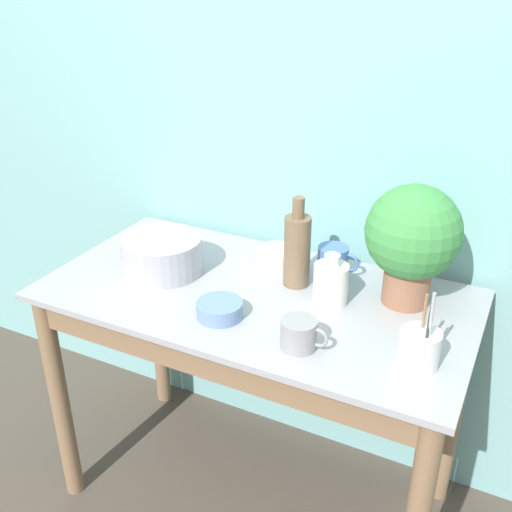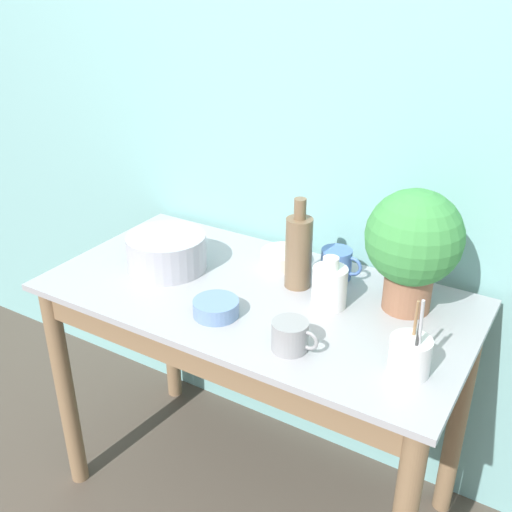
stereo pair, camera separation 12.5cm
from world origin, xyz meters
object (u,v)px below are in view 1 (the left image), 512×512
at_px(bowl_wash_large, 162,255).
at_px(bowl_small_blue, 220,309).
at_px(mug_blue, 333,261).
at_px(bottle_tall, 297,249).
at_px(potted_plant, 413,237).
at_px(mug_grey, 300,334).
at_px(bowl_small_cream, 278,257).
at_px(utensil_cup, 419,348).
at_px(bottle_short, 331,283).

bearing_deg(bowl_wash_large, bowl_small_blue, -27.55).
bearing_deg(mug_blue, bottle_tall, -126.57).
distance_m(potted_plant, mug_grey, 0.42).
distance_m(potted_plant, bowl_small_cream, 0.47).
xyz_separation_m(potted_plant, bowl_wash_large, (-0.73, -0.16, -0.15)).
relative_size(bowl_wash_large, mug_grey, 2.01).
relative_size(bowl_wash_large, bottle_tall, 0.90).
height_order(bottle_tall, utensil_cup, bottle_tall).
height_order(potted_plant, mug_blue, potted_plant).
xyz_separation_m(bottle_tall, bowl_small_cream, (-0.10, 0.10, -0.09)).
bearing_deg(potted_plant, bottle_tall, -172.40).
bearing_deg(bottle_short, mug_grey, -88.10).
bearing_deg(mug_blue, utensil_cup, -45.33).
bearing_deg(bottle_tall, mug_blue, 53.43).
bearing_deg(potted_plant, utensil_cup, -70.26).
bearing_deg(bowl_small_blue, potted_plant, 35.24).
relative_size(potted_plant, bowl_small_cream, 2.45).
xyz_separation_m(potted_plant, bottle_tall, (-0.32, -0.04, -0.09)).
distance_m(bottle_short, utensil_cup, 0.35).
xyz_separation_m(potted_plant, bowl_small_blue, (-0.44, -0.31, -0.18)).
bearing_deg(bowl_small_cream, potted_plant, -7.35).
relative_size(bowl_wash_large, bowl_small_cream, 1.76).
bearing_deg(bowl_wash_large, bottle_short, 5.78).
bearing_deg(bottle_tall, bowl_small_blue, -113.40).
relative_size(mug_blue, mug_grey, 1.05).
height_order(potted_plant, mug_grey, potted_plant).
bearing_deg(bottle_tall, mug_grey, -65.44).
distance_m(bowl_wash_large, mug_blue, 0.54).
bearing_deg(mug_blue, bowl_wash_large, -155.86).
height_order(bottle_tall, mug_grey, bottle_tall).
distance_m(bottle_short, bowl_small_cream, 0.28).
bearing_deg(bowl_small_blue, bottle_tall, 66.60).
bearing_deg(bowl_wash_large, mug_blue, 24.14).
distance_m(bowl_wash_large, utensil_cup, 0.84).
relative_size(bowl_wash_large, bowl_small_blue, 1.97).
bearing_deg(potted_plant, bottle_short, -152.39).
relative_size(mug_blue, bowl_small_cream, 0.92).
xyz_separation_m(mug_grey, bowl_small_blue, (-0.25, 0.04, -0.02)).
bearing_deg(potted_plant, bowl_small_cream, 172.65).
relative_size(mug_grey, bowl_small_cream, 0.88).
distance_m(potted_plant, bowl_wash_large, 0.76).
bearing_deg(mug_blue, mug_grey, -81.84).
xyz_separation_m(potted_plant, bottle_short, (-0.19, -0.10, -0.14)).
bearing_deg(utensil_cup, bowl_small_cream, 147.25).
xyz_separation_m(bottle_short, bowl_small_blue, (-0.24, -0.21, -0.04)).
distance_m(bottle_short, mug_blue, 0.17).
distance_m(potted_plant, bottle_short, 0.26).
bearing_deg(bowl_small_blue, bowl_small_cream, 88.32).
xyz_separation_m(bottle_tall, utensil_cup, (0.42, -0.24, -0.07)).
xyz_separation_m(bowl_small_blue, bowl_small_cream, (0.01, 0.36, 0.00)).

